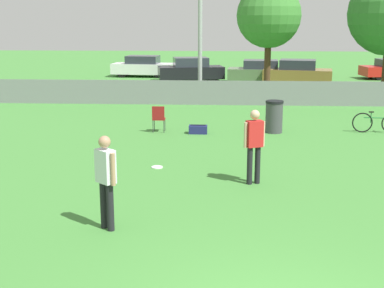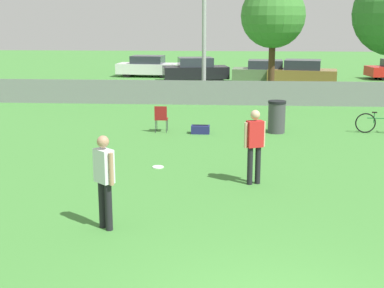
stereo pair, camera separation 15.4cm
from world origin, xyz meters
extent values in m
cube|color=gray|center=(0.00, 18.00, 0.55)|extent=(23.54, 0.03, 1.10)
cylinder|color=#9E9EA3|center=(-1.90, 19.62, 4.54)|extent=(0.20, 0.20, 9.08)
cylinder|color=#4C331E|center=(1.39, 21.06, 1.38)|extent=(0.32, 0.32, 2.77)
sphere|color=#3D7F33|center=(1.39, 21.06, 3.95)|extent=(3.15, 3.15, 3.15)
cylinder|color=black|center=(-2.97, 3.32, 0.45)|extent=(0.13, 0.13, 0.89)
cylinder|color=black|center=(-2.82, 3.18, 0.45)|extent=(0.13, 0.13, 0.89)
cube|color=silver|center=(-2.90, 3.25, 1.20)|extent=(0.42, 0.41, 0.61)
sphere|color=tan|center=(-2.90, 3.25, 1.65)|extent=(0.22, 0.22, 0.22)
cylinder|color=tan|center=(-3.06, 3.40, 1.18)|extent=(0.08, 0.08, 0.59)
cylinder|color=tan|center=(-2.73, 3.10, 1.18)|extent=(0.08, 0.08, 0.59)
cylinder|color=black|center=(-0.16, 6.17, 0.45)|extent=(0.13, 0.13, 0.89)
cylinder|color=black|center=(0.02, 6.24, 0.45)|extent=(0.13, 0.13, 0.89)
cube|color=red|center=(-0.07, 6.21, 1.20)|extent=(0.42, 0.34, 0.61)
sphere|color=#D8AD8C|center=(-0.07, 6.21, 1.65)|extent=(0.22, 0.22, 0.22)
cylinder|color=#D8AD8C|center=(-0.28, 6.12, 1.18)|extent=(0.08, 0.08, 0.59)
cylinder|color=#D8AD8C|center=(0.14, 6.29, 1.18)|extent=(0.08, 0.08, 0.59)
cylinder|color=white|center=(-2.50, 7.46, 0.01)|extent=(0.30, 0.30, 0.03)
torus|color=white|center=(-2.50, 7.46, 0.01)|extent=(0.30, 0.30, 0.03)
cylinder|color=#333338|center=(-2.80, 12.19, 0.21)|extent=(0.02, 0.02, 0.43)
cylinder|color=#333338|center=(-3.17, 12.19, 0.21)|extent=(0.02, 0.02, 0.43)
cylinder|color=#333338|center=(-2.79, 11.82, 0.21)|extent=(0.02, 0.02, 0.43)
cylinder|color=#333338|center=(-3.16, 11.82, 0.21)|extent=(0.02, 0.02, 0.43)
cube|color=maroon|center=(-2.98, 12.01, 0.44)|extent=(0.42, 0.42, 0.03)
cube|color=maroon|center=(-2.98, 11.81, 0.68)|extent=(0.42, 0.03, 0.45)
torus|color=black|center=(3.95, 12.29, 0.34)|extent=(0.68, 0.10, 0.68)
cylinder|color=#267238|center=(4.43, 12.25, 0.52)|extent=(0.89, 0.12, 0.04)
cylinder|color=#267238|center=(4.22, 12.27, 0.52)|extent=(0.03, 0.03, 0.35)
cube|color=black|center=(4.22, 12.27, 0.71)|extent=(0.16, 0.07, 0.04)
cylinder|color=#3F3F44|center=(0.94, 12.11, 0.51)|extent=(0.58, 0.58, 1.01)
cylinder|color=black|center=(0.94, 12.11, 1.05)|extent=(0.61, 0.61, 0.08)
cube|color=navy|center=(-1.63, 11.79, 0.14)|extent=(0.61, 0.34, 0.28)
cube|color=black|center=(-1.63, 11.79, 0.29)|extent=(0.52, 0.04, 0.02)
cylinder|color=black|center=(-4.88, 30.62, 0.32)|extent=(0.66, 0.24, 0.65)
cylinder|color=black|center=(-5.01, 29.07, 0.32)|extent=(0.66, 0.24, 0.65)
cylinder|color=black|center=(-7.36, 30.84, 0.32)|extent=(0.66, 0.24, 0.65)
cylinder|color=black|center=(-7.50, 29.29, 0.32)|extent=(0.66, 0.24, 0.65)
cube|color=white|center=(-6.19, 29.96, 0.55)|extent=(4.16, 2.12, 0.68)
cube|color=#2D333D|center=(-6.19, 29.96, 1.14)|extent=(2.22, 1.74, 0.51)
cylinder|color=black|center=(-1.75, 28.40, 0.31)|extent=(0.65, 0.30, 0.62)
cylinder|color=black|center=(-1.45, 26.92, 0.31)|extent=(0.65, 0.30, 0.62)
cylinder|color=black|center=(-4.18, 27.90, 0.31)|extent=(0.65, 0.30, 0.62)
cylinder|color=black|center=(-3.87, 26.42, 0.31)|extent=(0.65, 0.30, 0.62)
cube|color=black|center=(-2.81, 27.41, 0.55)|extent=(4.26, 2.50, 0.74)
cube|color=#2D333D|center=(-2.81, 27.41, 1.20)|extent=(2.34, 1.91, 0.55)
cylinder|color=black|center=(2.73, 27.44, 0.32)|extent=(0.65, 0.23, 0.64)
cylinder|color=black|center=(2.61, 25.92, 0.32)|extent=(0.65, 0.23, 0.64)
cylinder|color=black|center=(0.31, 27.62, 0.32)|extent=(0.65, 0.23, 0.64)
cylinder|color=black|center=(0.20, 26.10, 0.32)|extent=(0.65, 0.23, 0.64)
cube|color=#59724C|center=(1.46, 26.77, 0.54)|extent=(4.02, 2.03, 0.67)
cube|color=#2D333D|center=(1.46, 26.77, 1.13)|extent=(2.14, 1.68, 0.50)
cylinder|color=black|center=(4.91, 26.50, 0.31)|extent=(0.63, 0.29, 0.61)
cylinder|color=black|center=(4.62, 24.90, 0.31)|extent=(0.63, 0.29, 0.61)
cylinder|color=black|center=(2.51, 26.93, 0.31)|extent=(0.63, 0.29, 0.61)
cylinder|color=black|center=(2.23, 25.33, 0.31)|extent=(0.63, 0.29, 0.61)
cube|color=olive|center=(3.57, 25.92, 0.55)|extent=(4.19, 2.51, 0.74)
cube|color=#2D333D|center=(3.57, 25.92, 1.19)|extent=(2.30, 1.96, 0.55)
cylinder|color=black|center=(8.91, 30.12, 0.32)|extent=(0.65, 0.25, 0.63)
cylinder|color=black|center=(9.09, 28.60, 0.32)|extent=(0.65, 0.25, 0.63)
camera|label=1|loc=(-0.81, -5.88, 3.77)|focal=50.00mm
camera|label=2|loc=(-0.66, -5.87, 3.77)|focal=50.00mm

